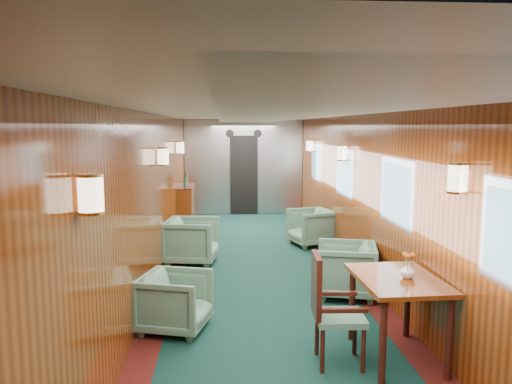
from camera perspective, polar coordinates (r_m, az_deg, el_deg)
room at (r=6.76m, az=0.85°, el=2.48°), size 12.00×12.10×2.40m
bulkhead at (r=12.68m, az=-1.41°, el=2.79°), size 2.98×0.17×2.39m
windows_right at (r=7.30m, az=12.40°, el=1.22°), size 0.02×8.60×0.80m
wall_sconces at (r=7.31m, az=0.48°, el=4.08°), size 2.97×7.97×0.25m
dining_table at (r=5.03m, az=15.87°, el=-10.77°), size 0.78×1.09×0.80m
side_chair at (r=4.82m, az=8.38°, el=-12.67°), size 0.50×0.52×1.06m
credenza at (r=10.80m, az=-8.04°, el=-1.79°), size 0.34×1.08×1.25m
flower_vase at (r=4.97m, az=16.97°, el=-8.57°), size 0.16×0.16×0.15m
armchair_left_near at (r=5.66m, az=-9.21°, el=-12.27°), size 0.87×0.85×0.64m
armchair_left_far at (r=8.24m, az=-7.34°, el=-5.55°), size 0.93×0.91×0.74m
armchair_right_near at (r=6.75m, az=10.19°, el=-8.72°), size 0.94×0.93×0.71m
armchair_right_far at (r=9.46m, az=6.33°, el=-4.02°), size 0.93×0.92×0.69m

